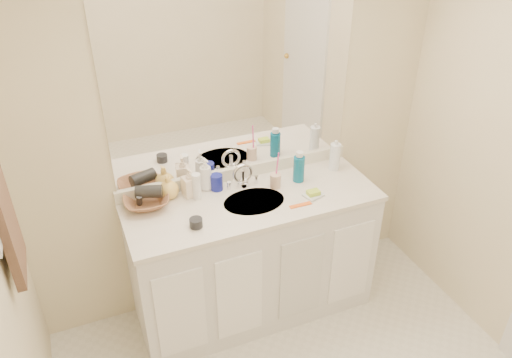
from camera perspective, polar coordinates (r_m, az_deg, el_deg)
The scene contains 23 objects.
wall_back at distance 3.01m, azimuth -2.39°, elevation 5.43°, with size 2.60×0.02×2.40m, color beige.
vanity_cabinet at distance 3.23m, azimuth -0.35°, elevation -9.06°, with size 1.50×0.55×0.85m, color silver.
countertop at distance 2.96m, azimuth -0.37°, elevation -2.58°, with size 1.52×0.57×0.03m, color silver.
backsplash at distance 3.13m, azimuth -2.18°, elevation 0.72°, with size 1.52×0.03×0.08m, color white.
sink_basin at distance 2.94m, azimuth -0.23°, elevation -2.74°, with size 0.37×0.37×0.02m, color beige.
faucet at distance 3.05m, azimuth -1.52°, elevation 0.07°, with size 0.02×0.02×0.11m, color silver.
mirror at distance 2.87m, azimuth -2.51°, elevation 11.85°, with size 1.48×0.01×1.20m, color white.
blue_mug at distance 3.02m, azimuth -4.52°, elevation -0.38°, with size 0.07×0.07×0.10m, color navy.
tan_cup at distance 3.04m, azimuth 2.23°, elevation -0.19°, with size 0.07×0.07×0.09m, color beige.
toothbrush at distance 2.99m, azimuth 2.44°, elevation 1.55°, with size 0.01×0.01×0.19m, color #FA41A2.
mouthwash_bottle at distance 3.10m, azimuth 4.92°, elevation 1.15°, with size 0.07×0.07×0.17m, color #0A5D80.
clear_pump_bottle at distance 3.25m, azimuth 8.99°, elevation 2.53°, with size 0.07×0.07×0.18m, color white.
soap_dish at distance 3.00m, azimuth 6.55°, elevation -1.85°, with size 0.11×0.09×0.01m, color silver.
green_soap at distance 2.99m, azimuth 6.57°, elevation -1.56°, with size 0.07×0.05×0.03m, color #B2D935.
orange_comb at distance 2.91m, azimuth 5.11°, elevation -2.99°, with size 0.13×0.03×0.01m, color orange.
dark_jar at distance 2.74m, azimuth -6.87°, elevation -4.99°, with size 0.07×0.07×0.05m, color black.
extra_white_bottle at distance 2.94m, azimuth -6.80°, elevation -0.86°, with size 0.05×0.05×0.17m, color white.
soap_bottle_white at distance 3.01m, azimuth -5.80°, elevation 0.57°, with size 0.08×0.08×0.21m, color white.
soap_bottle_cream at distance 2.97m, azimuth -7.60°, elevation -0.34°, with size 0.08×0.08×0.18m, color #FFEACF.
soap_bottle_yellow at distance 2.97m, azimuth -9.98°, elevation -0.84°, with size 0.12×0.12×0.15m, color #F7CA60.
wicker_basket at distance 2.95m, azimuth -12.39°, elevation -2.44°, with size 0.26×0.26×0.06m, color brown.
hair_dryer at distance 2.92m, azimuth -12.14°, elevation -1.42°, with size 0.08×0.08×0.15m, color black.
hand_towel at distance 2.41m, azimuth -26.62°, elevation -4.26°, with size 0.04×0.32×0.55m, color #39281E.
Camera 1 is at (-0.93, -1.24, 2.53)m, focal length 35.00 mm.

